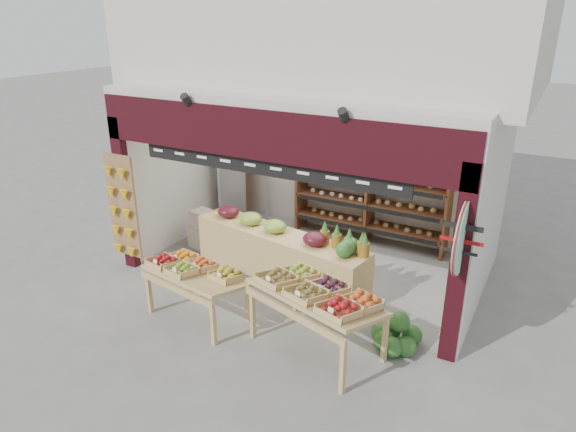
# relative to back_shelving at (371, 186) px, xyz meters

# --- Properties ---
(ground) EXTENTS (60.00, 60.00, 0.00)m
(ground) POSITION_rel_back_shelving_xyz_m (-0.54, -1.95, -1.11)
(ground) COLOR slate
(ground) RESTS_ON ground
(shop_structure) EXTENTS (6.36, 5.12, 5.40)m
(shop_structure) POSITION_rel_back_shelving_xyz_m (-0.54, -0.34, 2.81)
(shop_structure) COLOR beige
(shop_structure) RESTS_ON ground
(banana_board) EXTENTS (0.60, 0.15, 1.80)m
(banana_board) POSITION_rel_back_shelving_xyz_m (-3.27, -3.13, 0.00)
(banana_board) COLOR #9A7A46
(banana_board) RESTS_ON ground
(gift_sign) EXTENTS (0.04, 0.93, 0.92)m
(gift_sign) POSITION_rel_back_shelving_xyz_m (2.21, -3.10, 0.64)
(gift_sign) COLOR #B1DEC1
(gift_sign) RESTS_ON ground
(back_shelving) EXTENTS (3.00, 0.49, 1.85)m
(back_shelving) POSITION_rel_back_shelving_xyz_m (0.00, 0.00, 0.00)
(back_shelving) COLOR brown
(back_shelving) RESTS_ON ground
(refrigerator) EXTENTS (0.76, 0.76, 1.83)m
(refrigerator) POSITION_rel_back_shelving_xyz_m (-2.57, -0.52, -0.20)
(refrigerator) COLOR silver
(refrigerator) RESTS_ON ground
(cardboard_stack) EXTENTS (1.09, 0.79, 0.74)m
(cardboard_stack) POSITION_rel_back_shelving_xyz_m (-2.41, -1.80, -0.84)
(cardboard_stack) COLOR beige
(cardboard_stack) RESTS_ON ground
(mid_counter) EXTENTS (3.29, 1.18, 1.03)m
(mid_counter) POSITION_rel_back_shelving_xyz_m (-0.78, -2.14, -0.67)
(mid_counter) COLOR tan
(mid_counter) RESTS_ON ground
(display_table_left) EXTENTS (1.56, 1.03, 0.95)m
(display_table_left) POSITION_rel_back_shelving_xyz_m (-1.32, -3.74, -0.39)
(display_table_left) COLOR tan
(display_table_left) RESTS_ON ground
(display_table_right) EXTENTS (1.90, 1.40, 1.08)m
(display_table_right) POSITION_rel_back_shelving_xyz_m (0.63, -3.65, -0.26)
(display_table_right) COLOR tan
(display_table_right) RESTS_ON ground
(watermelon_pile) EXTENTS (0.67, 0.67, 0.52)m
(watermelon_pile) POSITION_rel_back_shelving_xyz_m (1.54, -3.11, -0.94)
(watermelon_pile) COLOR #1B4B19
(watermelon_pile) RESTS_ON ground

